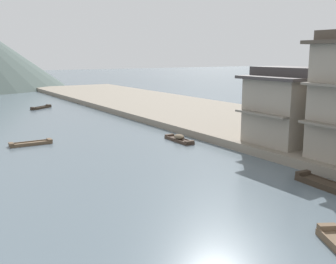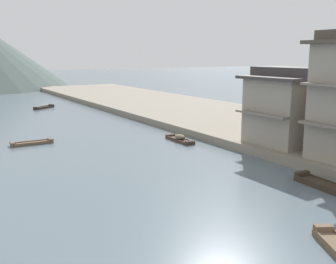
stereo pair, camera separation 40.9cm
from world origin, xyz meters
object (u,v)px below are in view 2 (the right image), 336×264
Objects in this scene: boat_moored_second at (44,107)px; boat_moored_far at (32,143)px; boat_moored_third at (336,190)px; house_waterfront_tall at (290,106)px; boat_moored_nearest at (180,139)px.

boat_moored_far is at bearing -106.58° from boat_moored_second.
boat_moored_far is at bearing 118.82° from boat_moored_third.
boat_moored_far is 22.33m from house_waterfront_tall.
boat_moored_third is at bearing -122.80° from house_waterfront_tall.
boat_moored_far is at bearing 154.25° from boat_moored_nearest.
boat_moored_nearest is at bearing 90.69° from boat_moored_third.
boat_moored_second is at bearing 99.23° from boat_moored_nearest.
boat_moored_far is at bearing 142.75° from house_waterfront_tall.
boat_moored_nearest is 10.14m from house_waterfront_tall.
boat_moored_second is 0.61× the size of boat_moored_third.
boat_moored_nearest is 0.55× the size of house_waterfront_tall.
house_waterfront_tall is (5.51, 8.55, 3.52)m from boat_moored_third.
boat_moored_third is at bearing -89.31° from boat_moored_nearest.
boat_moored_nearest reaches higher than boat_moored_far.
house_waterfront_tall is at bearing -37.25° from boat_moored_far.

